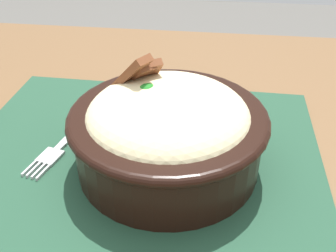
% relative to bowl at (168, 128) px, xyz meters
% --- Properties ---
extents(table, '(1.07, 0.80, 0.70)m').
position_rel_bowl_xyz_m(table, '(0.07, -0.01, -0.13)').
color(table, brown).
rests_on(table, ground_plane).
extents(placemat, '(0.41, 0.35, 0.00)m').
position_rel_bowl_xyz_m(placemat, '(0.03, -0.01, -0.05)').
color(placemat, '#1E422D').
rests_on(placemat, table).
extents(bowl, '(0.20, 0.20, 0.12)m').
position_rel_bowl_xyz_m(bowl, '(0.00, 0.00, 0.00)').
color(bowl, black).
rests_on(bowl, placemat).
extents(fork, '(0.05, 0.13, 0.00)m').
position_rel_bowl_xyz_m(fork, '(0.13, -0.02, -0.05)').
color(fork, '#B5B5B5').
rests_on(fork, placemat).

